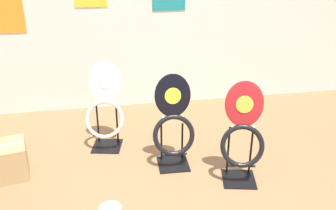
{
  "coord_description": "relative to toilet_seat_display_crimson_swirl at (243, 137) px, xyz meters",
  "views": [
    {
      "loc": [
        -0.52,
        -1.83,
        1.94
      ],
      "look_at": [
        0.01,
        1.19,
        0.55
      ],
      "focal_mm": 40.0,
      "sensor_mm": 36.0,
      "label": 1
    }
  ],
  "objects": [
    {
      "name": "storage_box",
      "position": [
        -1.98,
        0.41,
        -0.27
      ],
      "size": [
        0.38,
        0.39,
        0.31
      ],
      "color": "tan",
      "rests_on": "ground_plane"
    },
    {
      "name": "toilet_seat_display_white_plain",
      "position": [
        -1.11,
        0.79,
        -0.03
      ],
      "size": [
        0.41,
        0.4,
        0.84
      ],
      "color": "black",
      "rests_on": "ground_plane"
    },
    {
      "name": "toilet_seat_display_jazz_black",
      "position": [
        -0.52,
        0.33,
        -0.03
      ],
      "size": [
        0.38,
        0.29,
        0.87
      ],
      "color": "black",
      "rests_on": "ground_plane"
    },
    {
      "name": "toilet_seat_display_crimson_swirl",
      "position": [
        0.0,
        0.0,
        0.0
      ],
      "size": [
        0.39,
        0.33,
        0.89
      ],
      "color": "black",
      "rests_on": "ground_plane"
    }
  ]
}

